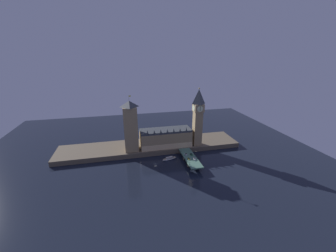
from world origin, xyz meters
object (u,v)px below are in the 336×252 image
Objects in this scene: street_lamp_mid at (196,153)px; car_northbound_trail at (189,159)px; pedestrian_near_rail at (189,163)px; street_lamp_near at (189,161)px; pedestrian_mid_walk at (194,154)px; car_southbound_trail at (191,154)px; car_northbound_lead at (186,154)px; car_southbound_lead at (195,159)px; clock_tower at (198,116)px; victoria_tower at (131,126)px; street_lamp_far at (181,149)px; boat_upstream at (169,159)px; pedestrian_far_rail at (181,151)px.

car_northbound_trail is at bearing -156.89° from street_lamp_mid.
street_lamp_near is at bearing -112.90° from pedestrian_near_rail.
car_southbound_trail is at bearing 172.52° from pedestrian_mid_walk.
car_northbound_lead is 2.19× the size of pedestrian_mid_walk.
street_lamp_mid is (3.27, 5.58, 3.45)m from car_southbound_lead.
clock_tower is 1.09× the size of victoria_tower.
car_southbound_lead is 10.45m from pedestrian_mid_walk.
car_southbound_trail is at bearing -14.39° from car_northbound_lead.
victoria_tower is at bearing 160.35° from street_lamp_far.
pedestrian_mid_walk is 0.29× the size of street_lamp_near.
pedestrian_mid_walk is 0.27× the size of street_lamp_mid.
victoria_tower reaches higher than street_lamp_near.
clock_tower is 17.55× the size of car_northbound_trail.
street_lamp_near reaches higher than car_northbound_lead.
boat_upstream is (-17.68, 14.80, -5.62)m from car_northbound_trail.
street_lamp_far is (-24.93, -16.63, -32.95)m from clock_tower.
street_lamp_mid is (12.30, 14.72, 0.23)m from street_lamp_near.
car_northbound_lead reaches higher than car_northbound_trail.
pedestrian_near_rail is at bearing -106.16° from car_northbound_trail.
car_northbound_trail is at bearing -123.48° from car_southbound_trail.
clock_tower is at bearing 68.04° from street_lamp_mid.
clock_tower is at bearing 61.57° from street_lamp_near.
victoria_tower reaches higher than car_northbound_trail.
victoria_tower is 16.31× the size of car_northbound_lead.
street_lamp_mid is (66.56, -34.09, -24.63)m from victoria_tower.
pedestrian_far_rail is (0.00, 29.12, -0.07)m from pedestrian_near_rail.
pedestrian_near_rail reaches higher than car_southbound_trail.
victoria_tower is at bearing 147.92° from car_southbound_lead.
car_northbound_trail is at bearing 73.24° from street_lamp_near.
pedestrian_near_rail is 29.12m from pedestrian_far_rail.
car_southbound_lead reaches higher than pedestrian_far_rail.
street_lamp_near reaches higher than street_lamp_far.
street_lamp_near is (-24.93, -46.07, -32.66)m from clock_tower.
car_southbound_lead is at bearing -64.21° from car_northbound_lead.
street_lamp_mid is at bearing -22.30° from boat_upstream.
street_lamp_mid reaches higher than street_lamp_near.
car_southbound_trail is at bearing -24.81° from victoria_tower.
clock_tower is 41.19× the size of pedestrian_near_rail.
clock_tower reaches higher than street_lamp_near.
car_southbound_trail is 20.52m from pedestrian_near_rail.
clock_tower reaches higher than boat_upstream.
boat_upstream is (-23.43, 6.11, -5.72)m from car_southbound_trail.
car_northbound_trail is 0.23× the size of boat_upstream.
car_southbound_trail is 13.71m from street_lamp_far.
clock_tower reaches higher than car_northbound_trail.
car_northbound_lead is 0.67× the size of street_lamp_far.
clock_tower is at bearing 27.40° from boat_upstream.
pedestrian_far_rail is at bearing 90.00° from pedestrian_near_rail.
street_lamp_far is at bearing 113.97° from car_southbound_lead.
clock_tower is 10.47× the size of street_lamp_mid.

